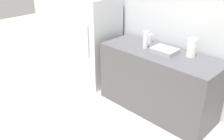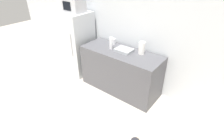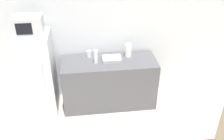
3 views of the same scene
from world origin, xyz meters
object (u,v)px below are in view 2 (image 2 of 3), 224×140
(paper_towel_roll, at_px, (142,48))
(refrigerator, at_px, (78,44))
(microwave, at_px, (74,5))
(bottle_short, at_px, (114,41))
(bottle_tall, at_px, (111,43))

(paper_towel_roll, bearing_deg, refrigerator, -174.16)
(microwave, height_order, paper_towel_roll, microwave)
(refrigerator, relative_size, microwave, 3.41)
(refrigerator, xyz_separation_m, bottle_short, (0.93, 0.22, 0.23))
(bottle_short, height_order, paper_towel_roll, paper_towel_roll)
(bottle_tall, bearing_deg, microwave, 179.38)
(refrigerator, height_order, bottle_short, refrigerator)
(bottle_short, bearing_deg, refrigerator, -166.74)
(microwave, xyz_separation_m, paper_towel_roll, (1.65, 0.17, -0.63))
(paper_towel_roll, bearing_deg, bottle_tall, -163.48)
(bottle_tall, xyz_separation_m, bottle_short, (-0.11, 0.23, -0.06))
(refrigerator, height_order, paper_towel_roll, refrigerator)
(refrigerator, height_order, bottle_tall, refrigerator)
(bottle_tall, bearing_deg, refrigerator, 179.31)
(refrigerator, distance_m, bottle_tall, 1.08)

